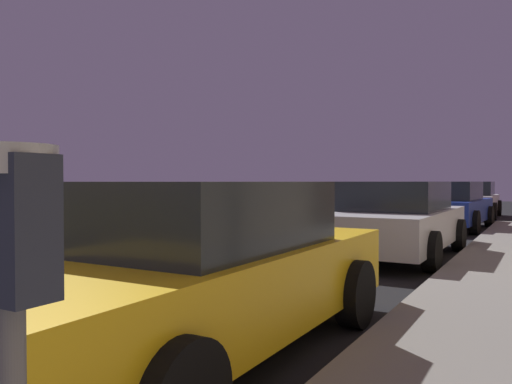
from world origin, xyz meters
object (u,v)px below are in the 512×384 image
object	(u,v)px
parking_meter	(11,304)
car_white	(472,200)
car_yellow_cab	(201,269)
car_silver	(395,219)
car_blue	(448,205)

from	to	relation	value
parking_meter	car_white	distance (m)	20.95
car_yellow_cab	car_silver	size ratio (longest dim) A/B	0.99
car_yellow_cab	car_silver	world-z (taller)	same
car_white	car_blue	bearing A→B (deg)	-90.03
car_yellow_cab	car_blue	distance (m)	12.49
car_blue	car_white	world-z (taller)	same
car_silver	car_blue	bearing A→B (deg)	90.03
car_blue	car_white	bearing A→B (deg)	89.97
car_yellow_cab	parking_meter	bearing A→B (deg)	-60.92
parking_meter	car_silver	distance (m)	9.04
car_yellow_cab	car_silver	distance (m)	6.21
car_silver	car_blue	distance (m)	6.28
car_blue	car_white	xyz separation A→B (m)	(0.00, 5.71, -0.01)
car_yellow_cab	car_blue	bearing A→B (deg)	90.01
parking_meter	car_silver	size ratio (longest dim) A/B	0.30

